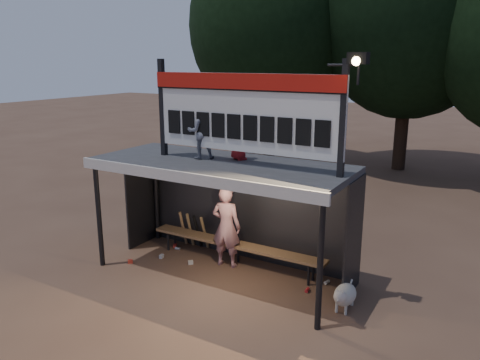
# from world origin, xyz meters

# --- Properties ---
(ground) EXTENTS (80.00, 80.00, 0.00)m
(ground) POSITION_xyz_m (0.00, 0.00, 0.00)
(ground) COLOR brown
(ground) RESTS_ON ground
(player) EXTENTS (0.67, 0.48, 1.73)m
(player) POSITION_xyz_m (-0.13, 0.41, 0.86)
(player) COLOR silver
(player) RESTS_ON ground
(child_a) EXTENTS (0.66, 0.64, 1.06)m
(child_a) POSITION_xyz_m (-0.49, 0.07, 2.85)
(child_a) COLOR slate
(child_a) RESTS_ON dugout_shelter
(child_b) EXTENTS (0.54, 0.50, 0.93)m
(child_b) POSITION_xyz_m (0.19, 0.37, 2.79)
(child_b) COLOR #A4191D
(child_b) RESTS_ON dugout_shelter
(dugout_shelter) EXTENTS (5.10, 2.08, 2.32)m
(dugout_shelter) POSITION_xyz_m (0.00, 0.24, 1.85)
(dugout_shelter) COLOR #38383A
(dugout_shelter) RESTS_ON ground
(scoreboard_assembly) EXTENTS (4.10, 0.27, 1.99)m
(scoreboard_assembly) POSITION_xyz_m (0.56, -0.01, 3.32)
(scoreboard_assembly) COLOR black
(scoreboard_assembly) RESTS_ON dugout_shelter
(bench) EXTENTS (4.00, 0.35, 0.48)m
(bench) POSITION_xyz_m (0.00, 0.55, 0.43)
(bench) COLOR olive
(bench) RESTS_ON ground
(tree_left) EXTENTS (6.46, 6.46, 9.27)m
(tree_left) POSITION_xyz_m (-4.00, 10.00, 5.51)
(tree_left) COLOR #301F15
(tree_left) RESTS_ON ground
(tree_mid) EXTENTS (7.22, 7.22, 10.36)m
(tree_mid) POSITION_xyz_m (1.00, 11.50, 6.17)
(tree_mid) COLOR #2F1E15
(tree_mid) RESTS_ON ground
(dog) EXTENTS (0.36, 0.81, 0.49)m
(dog) POSITION_xyz_m (2.58, -0.11, 0.28)
(dog) COLOR beige
(dog) RESTS_ON ground
(bats) EXTENTS (0.68, 0.35, 0.84)m
(bats) POSITION_xyz_m (-1.27, 0.82, 0.43)
(bats) COLOR #9C7148
(bats) RESTS_ON ground
(litter) EXTENTS (4.05, 1.33, 0.08)m
(litter) POSITION_xyz_m (-0.57, 0.21, 0.04)
(litter) COLOR red
(litter) RESTS_ON ground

